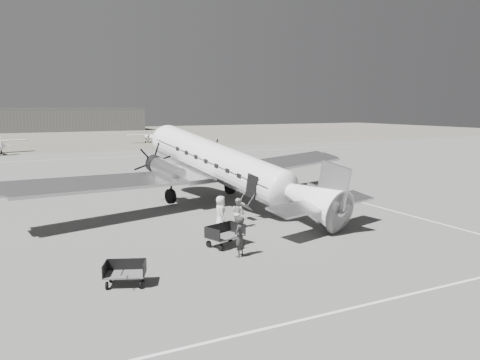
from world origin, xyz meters
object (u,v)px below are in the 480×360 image
at_px(light_plane_right, 152,138).
at_px(passenger, 221,213).
at_px(baggage_cart_far, 125,274).
at_px(ramp_agent, 238,213).
at_px(baggage_cart_near, 225,236).
at_px(hangar_main, 68,120).
at_px(dc3_airliner, 227,169).
at_px(ground_crew, 240,237).

bearing_deg(light_plane_right, passenger, -104.41).
height_order(baggage_cart_far, passenger, passenger).
bearing_deg(light_plane_right, ramp_agent, -103.50).
xyz_separation_m(baggage_cart_near, passenger, (1.14, 3.14, 0.42)).
distance_m(hangar_main, baggage_cart_far, 128.97).
bearing_deg(light_plane_right, baggage_cart_far, -108.48).
relative_size(baggage_cart_near, baggage_cart_far, 1.15).
bearing_deg(ramp_agent, baggage_cart_near, 132.74).
height_order(hangar_main, dc3_airliner, hangar_main).
xyz_separation_m(baggage_cart_near, ramp_agent, (2.21, 3.00, 0.33)).
relative_size(light_plane_right, ground_crew, 4.90).
height_order(light_plane_right, ramp_agent, light_plane_right).
distance_m(light_plane_right, ground_crew, 72.67).
distance_m(ground_crew, ramp_agent, 5.31).
bearing_deg(dc3_airliner, passenger, -133.79).
bearing_deg(ramp_agent, passenger, 71.75).
bearing_deg(light_plane_right, ground_crew, -104.51).
bearing_deg(baggage_cart_near, passenger, 50.79).
height_order(ground_crew, ramp_agent, ground_crew).
relative_size(dc3_airliner, passenger, 14.72).
bearing_deg(passenger, dc3_airliner, -16.48).
distance_m(ground_crew, passenger, 5.08).
bearing_deg(ground_crew, passenger, -142.39).
distance_m(hangar_main, passenger, 122.34).
bearing_deg(hangar_main, light_plane_right, -80.75).
bearing_deg(passenger, ground_crew, 178.15).
bearing_deg(hangar_main, ground_crew, -92.94).
relative_size(hangar_main, ground_crew, 22.04).
distance_m(hangar_main, baggage_cart_near, 125.54).
xyz_separation_m(dc3_airliner, passenger, (-2.82, -5.21, -1.74)).
bearing_deg(baggage_cart_near, baggage_cart_far, -171.26).
height_order(baggage_cart_far, ground_crew, ground_crew).
height_order(dc3_airliner, baggage_cart_near, dc3_airliner).
bearing_deg(passenger, baggage_cart_near, 172.06).
xyz_separation_m(ground_crew, passenger, (1.21, 4.93, 0.01)).
xyz_separation_m(light_plane_right, baggage_cart_far, (-21.30, -72.19, -0.50)).
bearing_deg(passenger, baggage_cart_far, 144.09).
relative_size(baggage_cart_near, ramp_agent, 1.10).
distance_m(hangar_main, ramp_agent, 122.44).
height_order(hangar_main, passenger, hangar_main).
bearing_deg(dc3_airliner, hangar_main, 73.43).
height_order(baggage_cart_near, ramp_agent, ramp_agent).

